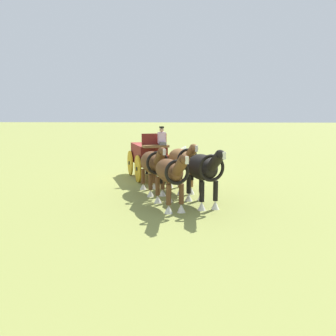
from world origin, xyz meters
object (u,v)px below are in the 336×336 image
Objects in this scene: draft_horse_rear_off at (153,164)px; draft_horse_lead_off at (170,173)px; show_wagon at (149,155)px; draft_horse_lead_near at (203,169)px; draft_horse_rear_near at (181,161)px.

draft_horse_rear_off is 2.62m from draft_horse_lead_off.
show_wagon is at bearing -171.11° from draft_horse_rear_off.
draft_horse_lead_near is at bearing 45.90° from draft_horse_rear_off.
show_wagon is 1.83× the size of draft_horse_rear_near.
show_wagon is 1.84× the size of draft_horse_lead_off.
draft_horse_rear_off is (0.42, -1.23, -0.09)m from draft_horse_rear_near.
draft_horse_lead_off is (2.89, -0.36, -0.07)m from draft_horse_rear_near.
draft_horse_rear_off is 0.98× the size of draft_horse_lead_off.
draft_horse_lead_off is (6.05, 1.43, 0.09)m from show_wagon.
draft_horse_lead_near is 1.30m from draft_horse_lead_off.
draft_horse_lead_near is at bearing 25.27° from show_wagon.
draft_horse_rear_near is 2.59m from draft_horse_lead_near.
show_wagon is 6.20m from draft_horse_lead_near.
draft_horse_rear_near is 1.03× the size of draft_horse_rear_off.
draft_horse_rear_off is 2.91m from draft_horse_lead_near.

